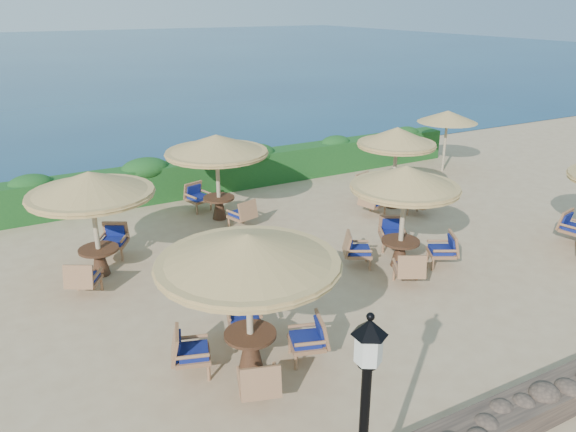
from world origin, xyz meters
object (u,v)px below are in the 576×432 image
(cafe_set_3, at_px, (91,197))
(cafe_set_5, at_px, (396,156))
(cafe_set_0, at_px, (249,273))
(cafe_set_1, at_px, (404,200))
(extra_parasol, at_px, (448,117))
(cafe_set_4, at_px, (217,154))

(cafe_set_3, height_order, cafe_set_5, same)
(cafe_set_0, bearing_deg, cafe_set_1, 21.46)
(cafe_set_3, xyz_separation_m, cafe_set_5, (9.39, 0.42, -0.31))
(extra_parasol, distance_m, cafe_set_5, 5.03)
(cafe_set_3, distance_m, cafe_set_4, 4.56)
(extra_parasol, height_order, cafe_set_4, cafe_set_4)
(extra_parasol, height_order, cafe_set_0, cafe_set_0)
(extra_parasol, bearing_deg, cafe_set_1, -139.75)
(cafe_set_4, relative_size, cafe_set_5, 1.08)
(cafe_set_0, relative_size, cafe_set_3, 1.10)
(cafe_set_0, bearing_deg, cafe_set_3, 107.97)
(cafe_set_5, bearing_deg, cafe_set_4, 161.99)
(cafe_set_1, distance_m, cafe_set_3, 7.48)
(cafe_set_4, bearing_deg, cafe_set_0, -107.81)
(cafe_set_3, relative_size, cafe_set_4, 0.96)
(cafe_set_1, relative_size, cafe_set_3, 0.94)
(cafe_set_1, xyz_separation_m, cafe_set_4, (-2.76, 5.30, 0.27))
(extra_parasol, xyz_separation_m, cafe_set_5, (-4.41, -2.38, -0.43))
(extra_parasol, relative_size, cafe_set_4, 0.78)
(cafe_set_5, bearing_deg, cafe_set_1, -126.25)
(cafe_set_1, height_order, cafe_set_3, same)
(cafe_set_3, bearing_deg, cafe_set_5, 2.55)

